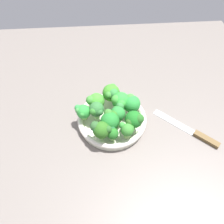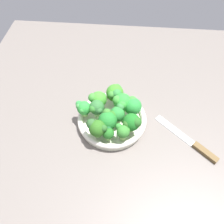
# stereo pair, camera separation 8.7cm
# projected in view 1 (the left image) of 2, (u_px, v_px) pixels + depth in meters

# --- Properties ---
(ground_plane) EXTENTS (1.30, 1.30, 0.03)m
(ground_plane) POSITION_uv_depth(u_px,v_px,m) (119.00, 119.00, 0.95)
(ground_plane) COLOR #6B635D
(bowl) EXTENTS (0.26, 0.26, 0.04)m
(bowl) POSITION_uv_depth(u_px,v_px,m) (112.00, 120.00, 0.91)
(bowl) COLOR silver
(bowl) RESTS_ON ground_plane
(broccoli_floret_0) EXTENTS (0.08, 0.07, 0.07)m
(broccoli_floret_0) POSITION_uv_depth(u_px,v_px,m) (111.00, 93.00, 0.92)
(broccoli_floret_0) COLOR #88BE61
(broccoli_floret_0) RESTS_ON bowl
(broccoli_floret_1) EXTENTS (0.05, 0.06, 0.06)m
(broccoli_floret_1) POSITION_uv_depth(u_px,v_px,m) (83.00, 112.00, 0.86)
(broccoli_floret_1) COLOR #86C05D
(broccoli_floret_1) RESTS_ON bowl
(broccoli_floret_2) EXTENTS (0.06, 0.07, 0.07)m
(broccoli_floret_2) POSITION_uv_depth(u_px,v_px,m) (96.00, 101.00, 0.89)
(broccoli_floret_2) COLOR #85C75B
(broccoli_floret_2) RESTS_ON bowl
(broccoli_floret_3) EXTENTS (0.07, 0.08, 0.08)m
(broccoli_floret_3) POSITION_uv_depth(u_px,v_px,m) (121.00, 101.00, 0.88)
(broccoli_floret_3) COLOR #7FB04E
(broccoli_floret_3) RESTS_ON bowl
(broccoli_floret_4) EXTENTS (0.05, 0.05, 0.06)m
(broccoli_floret_4) POSITION_uv_depth(u_px,v_px,m) (127.00, 130.00, 0.81)
(broccoli_floret_4) COLOR #83B559
(broccoli_floret_4) RESTS_ON bowl
(broccoli_floret_5) EXTENTS (0.07, 0.07, 0.08)m
(broccoli_floret_5) POSITION_uv_depth(u_px,v_px,m) (110.00, 120.00, 0.83)
(broccoli_floret_5) COLOR #80BD52
(broccoli_floret_5) RESTS_ON bowl
(broccoli_floret_6) EXTENTS (0.06, 0.07, 0.08)m
(broccoli_floret_6) POSITION_uv_depth(u_px,v_px,m) (134.00, 120.00, 0.83)
(broccoli_floret_6) COLOR #95C360
(broccoli_floret_6) RESTS_ON bowl
(broccoli_floret_7) EXTENTS (0.07, 0.06, 0.07)m
(broccoli_floret_7) POSITION_uv_depth(u_px,v_px,m) (131.00, 104.00, 0.88)
(broccoli_floret_7) COLOR #93C069
(broccoli_floret_7) RESTS_ON bowl
(broccoli_floret_8) EXTENTS (0.06, 0.06, 0.07)m
(broccoli_floret_8) POSITION_uv_depth(u_px,v_px,m) (96.00, 110.00, 0.86)
(broccoli_floret_8) COLOR #7EC360
(broccoli_floret_8) RESTS_ON bowl
(broccoli_floret_9) EXTENTS (0.06, 0.05, 0.07)m
(broccoli_floret_9) POSITION_uv_depth(u_px,v_px,m) (118.00, 113.00, 0.85)
(broccoli_floret_9) COLOR #9DD071
(broccoli_floret_9) RESTS_ON bowl
(broccoli_floret_10) EXTENTS (0.06, 0.07, 0.08)m
(broccoli_floret_10) POSITION_uv_depth(u_px,v_px,m) (101.00, 130.00, 0.80)
(broccoli_floret_10) COLOR #7BB55B
(broccoli_floret_10) RESTS_ON bowl
(broccoli_floret_11) EXTENTS (0.04, 0.04, 0.05)m
(broccoli_floret_11) POSITION_uv_depth(u_px,v_px,m) (112.00, 133.00, 0.81)
(broccoli_floret_11) COLOR #87C160
(broccoli_floret_11) RESTS_ON bowl
(knife) EXTENTS (0.20, 0.21, 0.01)m
(knife) POSITION_uv_depth(u_px,v_px,m) (194.00, 133.00, 0.89)
(knife) COLOR silver
(knife) RESTS_ON ground_plane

